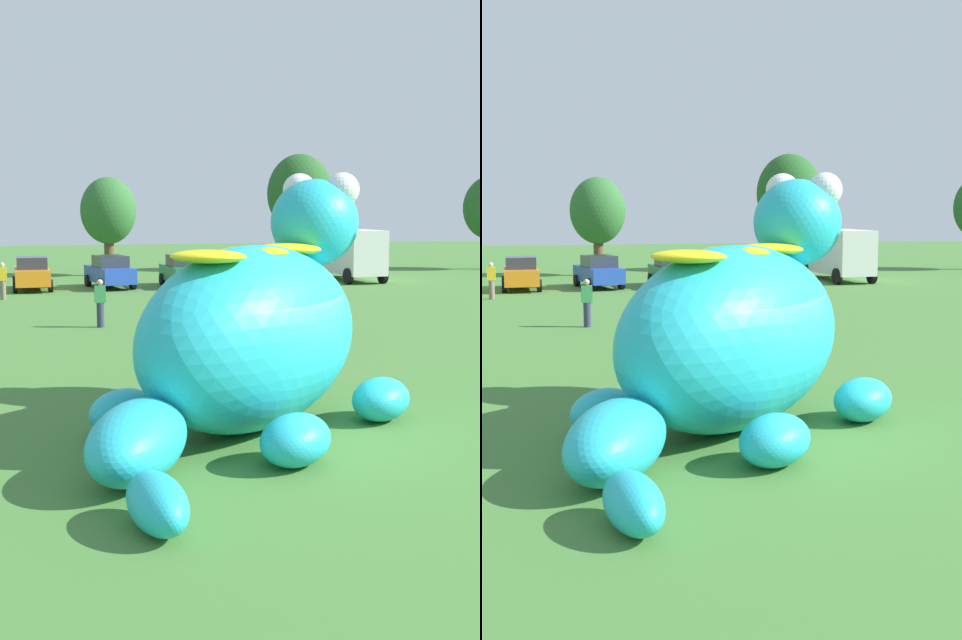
{
  "view_description": "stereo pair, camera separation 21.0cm",
  "coord_description": "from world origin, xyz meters",
  "views": [
    {
      "loc": [
        -4.75,
        -14.07,
        4.21
      ],
      "look_at": [
        -0.68,
        1.79,
        1.95
      ],
      "focal_mm": 45.88,
      "sensor_mm": 36.0,
      "label": 1
    },
    {
      "loc": [
        -4.55,
        -14.12,
        4.21
      ],
      "look_at": [
        -0.68,
        1.79,
        1.95
      ],
      "focal_mm": 45.88,
      "sensor_mm": 36.0,
      "label": 2
    }
  ],
  "objects": [
    {
      "name": "spectator_near_inflatable",
      "position": [
        3.9,
        12.88,
        0.85
      ],
      "size": [
        0.38,
        0.26,
        1.71
      ],
      "color": "#2D334C",
      "rests_on": "ground"
    },
    {
      "name": "tree_mid_left",
      "position": [
        -0.01,
        37.11,
        3.97
      ],
      "size": [
        3.42,
        3.42,
        6.07
      ],
      "color": "brown",
      "rests_on": "ground"
    },
    {
      "name": "car_white",
      "position": [
        6.72,
        28.4,
        0.86
      ],
      "size": [
        2.25,
        4.25,
        1.72
      ],
      "color": "white",
      "rests_on": "ground"
    },
    {
      "name": "ground_plane",
      "position": [
        0.0,
        0.0,
        0.0
      ],
      "size": [
        160.0,
        160.0,
        0.0
      ],
      "primitive_type": "plane",
      "color": "#427533"
    },
    {
      "name": "tree_centre_left",
      "position": [
        12.85,
        38.45,
        5.07
      ],
      "size": [
        4.37,
        4.37,
        7.75
      ],
      "color": "brown",
      "rests_on": "ground"
    },
    {
      "name": "spectator_by_cars",
      "position": [
        -6.03,
        24.91,
        0.85
      ],
      "size": [
        0.38,
        0.26,
        1.71
      ],
      "color": "#726656",
      "rests_on": "ground"
    },
    {
      "name": "car_orange",
      "position": [
        -4.71,
        29.0,
        0.86
      ],
      "size": [
        2.01,
        4.14,
        1.72
      ],
      "color": "orange",
      "rests_on": "ground"
    },
    {
      "name": "box_truck",
      "position": [
        13.17,
        30.32,
        1.6
      ],
      "size": [
        2.51,
        6.46,
        2.95
      ],
      "color": "silver",
      "rests_on": "ground"
    },
    {
      "name": "car_green",
      "position": [
        3.11,
        28.91,
        0.86
      ],
      "size": [
        2.12,
        4.19,
        1.72
      ],
      "color": "#1E7238",
      "rests_on": "ground"
    },
    {
      "name": "giant_inflatable_creature",
      "position": [
        -0.68,
        0.77,
        1.81
      ],
      "size": [
        7.29,
        9.01,
        4.96
      ],
      "color": "#23B2C6",
      "rests_on": "ground"
    },
    {
      "name": "car_blue",
      "position": [
        -0.73,
        29.15,
        0.86
      ],
      "size": [
        2.5,
        4.35,
        1.72
      ],
      "color": "#2347B7",
      "rests_on": "ground"
    },
    {
      "name": "spectator_mid_field",
      "position": [
        -2.42,
        14.91,
        0.85
      ],
      "size": [
        0.38,
        0.26,
        1.71
      ],
      "color": "#2D334C",
      "rests_on": "ground"
    }
  ]
}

